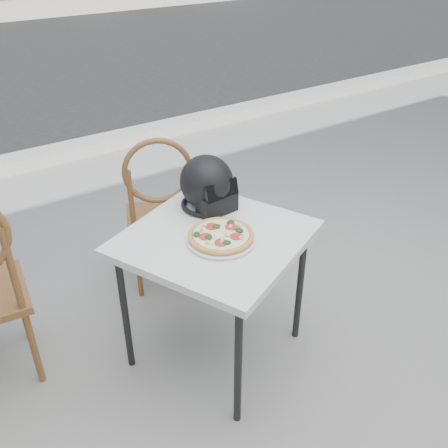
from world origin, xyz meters
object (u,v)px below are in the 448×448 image
plate (221,239)px  cafe_chair_main (160,206)px  pizza (221,235)px  cafe_table_main (215,246)px  helmet (208,185)px

plate → cafe_chair_main: (0.05, 0.72, -0.18)m
pizza → cafe_chair_main: size_ratio=0.33×
pizza → cafe_chair_main: 0.75m
plate → cafe_chair_main: 0.75m
cafe_table_main → cafe_chair_main: bearing=86.5°
cafe_chair_main → pizza: bearing=108.6°
cafe_table_main → cafe_chair_main: size_ratio=1.00×
pizza → helmet: size_ratio=1.12×
plate → helmet: bearing=68.2°
plate → pizza: size_ratio=1.26×
helmet → plate: bearing=-116.7°
cafe_table_main → helmet: (0.12, 0.24, 0.19)m
plate → cafe_chair_main: bearing=86.3°
plate → cafe_table_main: bearing=84.6°
helmet → cafe_chair_main: bearing=95.2°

